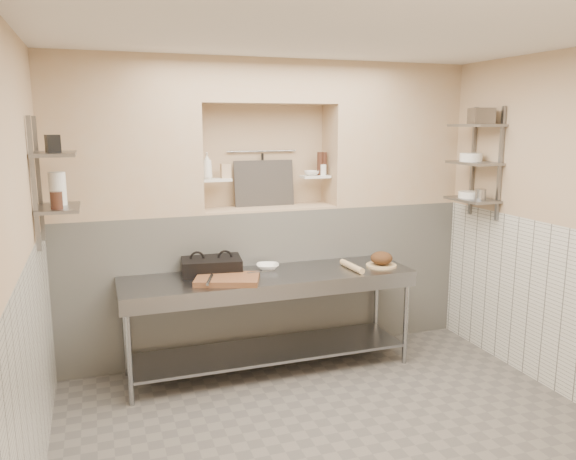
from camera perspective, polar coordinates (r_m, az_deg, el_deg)
name	(u,v)px	position (r m, az deg, el deg)	size (l,w,h in m)	color
floor	(338,439)	(4.40, 5.13, -20.37)	(4.00, 3.90, 0.10)	#645F59
ceiling	(346,23)	(3.81, 5.91, 20.22)	(4.00, 3.90, 0.10)	silver
wall_left	(11,271)	(3.55, -26.31, -3.75)	(0.10, 3.90, 2.80)	tan
wall_right	(576,228)	(5.04, 27.20, 0.22)	(0.10, 3.90, 2.80)	tan
wall_back	(260,205)	(5.70, -2.85, 2.51)	(4.00, 0.10, 2.80)	tan
backwall_lower	(268,278)	(5.61, -2.07, -4.93)	(4.00, 0.40, 1.40)	silver
alcove_sill	(267,208)	(5.46, -2.12, 2.26)	(1.30, 0.40, 0.02)	tan
backwall_pillar_left	(122,137)	(5.18, -16.53, 9.02)	(1.35, 0.40, 1.40)	tan
backwall_pillar_right	(390,135)	(5.92, 10.36, 9.47)	(1.35, 0.40, 1.40)	tan
backwall_header	(266,82)	(5.41, -2.21, 14.81)	(1.30, 0.40, 0.40)	tan
wainscot_left	(33,384)	(3.77, -24.46, -14.07)	(0.02, 3.90, 1.40)	silver
wainscot_right	(562,312)	(5.16, 26.06, -7.47)	(0.02, 3.90, 1.40)	silver
alcove_shelf_left	(216,180)	(5.30, -7.34, 5.08)	(0.28, 0.16, 0.03)	white
alcove_shelf_right	(315,177)	(5.59, 2.79, 5.45)	(0.28, 0.16, 0.03)	white
utensil_rail	(262,151)	(5.57, -2.67, 8.01)	(0.02, 0.02, 0.70)	gray
hanging_steel	(263,169)	(5.56, -2.60, 6.25)	(0.02, 0.02, 0.30)	black
splash_panel	(264,183)	(5.53, -2.44, 4.76)	(0.60, 0.02, 0.45)	#383330
shelf_rail_left_a	(39,179)	(4.71, -23.99, 4.73)	(0.03, 0.03, 0.95)	slate
shelf_rail_left_b	(34,185)	(4.31, -24.41, 4.22)	(0.03, 0.03, 0.95)	slate
wall_shelf_left_lower	(58,208)	(4.52, -22.29, 2.08)	(0.30, 0.50, 0.03)	slate
wall_shelf_left_upper	(54,154)	(4.48, -22.66, 7.14)	(0.30, 0.50, 0.03)	slate
shelf_rail_right_a	(473,161)	(5.87, 18.27, 6.64)	(0.03, 0.03, 1.05)	slate
shelf_rail_right_b	(500,164)	(5.56, 20.76, 6.28)	(0.03, 0.03, 1.05)	slate
wall_shelf_right_lower	(472,200)	(5.67, 18.18, 2.95)	(0.30, 0.50, 0.03)	slate
wall_shelf_right_mid	(474,163)	(5.63, 18.39, 6.48)	(0.30, 0.50, 0.03)	slate
wall_shelf_right_upper	(477,125)	(5.62, 18.61, 10.04)	(0.30, 0.50, 0.03)	slate
prep_table	(269,302)	(5.07, -1.91, -7.36)	(2.60, 0.70, 0.90)	gray
panini_press	(211,266)	(5.06, -7.79, -3.61)	(0.57, 0.44, 0.14)	black
cutting_board	(227,279)	(4.79, -6.18, -4.99)	(0.53, 0.37, 0.05)	brown
knife_blade	(261,272)	(4.91, -2.76, -4.25)	(0.25, 0.03, 0.01)	gray
tongs	(210,280)	(4.66, -7.96, -5.02)	(0.03, 0.03, 0.28)	gray
mixing_bowl	(268,267)	(5.16, -2.08, -3.74)	(0.21, 0.21, 0.05)	white
rolling_pin	(352,266)	(5.18, 6.51, -3.70)	(0.06, 0.06, 0.38)	tan
bread_board	(381,265)	(5.35, 9.45, -3.56)	(0.29, 0.29, 0.02)	tan
bread_loaf	(381,258)	(5.33, 9.48, -2.83)	(0.21, 0.21, 0.12)	#4C2D19
bottle_soap	(207,166)	(5.24, -8.23, 6.46)	(0.09, 0.09, 0.24)	white
jar_alcove	(226,171)	(5.34, -6.36, 5.98)	(0.09, 0.09, 0.13)	tan
bowl_alcove	(311,173)	(5.56, 2.40, 5.79)	(0.15, 0.15, 0.05)	white
condiment_a	(324,163)	(5.64, 3.65, 6.76)	(0.06, 0.06, 0.23)	#3B2016
condiment_b	(320,164)	(5.60, 3.26, 6.75)	(0.06, 0.06, 0.23)	#3B2016
condiment_c	(323,170)	(5.60, 3.59, 6.12)	(0.06, 0.06, 0.11)	white
jug_left	(58,189)	(4.58, -22.36, 3.91)	(0.12, 0.12, 0.25)	white
jar_left	(57,200)	(4.37, -22.46, 2.80)	(0.08, 0.08, 0.13)	#3B2016
box_left_upper	(53,144)	(4.42, -22.78, 8.08)	(0.09, 0.09, 0.13)	black
bowl_right	(469,195)	(5.70, 17.91, 3.45)	(0.20, 0.20, 0.06)	white
canister_right	(480,194)	(5.56, 18.96, 3.43)	(0.10, 0.10, 0.10)	gray
bowl_right_mid	(471,157)	(5.67, 18.09, 7.05)	(0.21, 0.21, 0.08)	white
basket_right	(481,116)	(5.57, 19.04, 10.89)	(0.19, 0.23, 0.15)	gray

